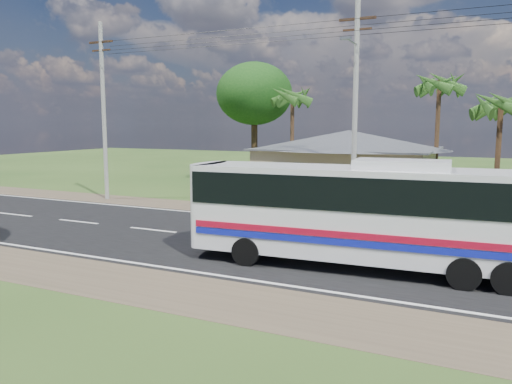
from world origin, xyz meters
TOP-DOWN VIEW (x-y plane):
  - ground at (0.00, 0.00)m, footprint 120.00×120.00m
  - road at (0.00, 0.00)m, footprint 120.00×16.00m
  - house at (1.00, 13.00)m, footprint 12.40×10.00m
  - utility_poles at (2.67, 6.49)m, footprint 32.80×2.22m
  - palm_near at (9.50, 11.00)m, footprint 2.80×2.80m
  - palm_mid at (6.00, 15.50)m, footprint 2.80×2.80m
  - palm_far at (-4.00, 16.00)m, footprint 2.80×2.80m
  - tree_behind_house at (-8.00, 18.00)m, footprint 6.00×6.00m
  - coach_bus at (5.69, -1.88)m, footprint 11.94×3.28m
  - motorcycle at (6.86, 6.56)m, footprint 1.73×0.82m

SIDE VIEW (x-z plane):
  - ground at x=0.00m, z-range 0.00..0.00m
  - road at x=0.00m, z-range -0.01..0.02m
  - motorcycle at x=6.86m, z-range 0.00..0.87m
  - coach_bus at x=5.69m, z-range 0.26..3.93m
  - house at x=1.00m, z-range 0.14..5.14m
  - palm_near at x=9.50m, z-range 2.36..9.06m
  - utility_poles at x=2.67m, z-range 0.27..11.27m
  - palm_far at x=-4.00m, z-range 2.83..10.53m
  - tree_behind_house at x=-8.00m, z-range 2.31..11.92m
  - palm_mid at x=6.00m, z-range 3.06..11.26m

